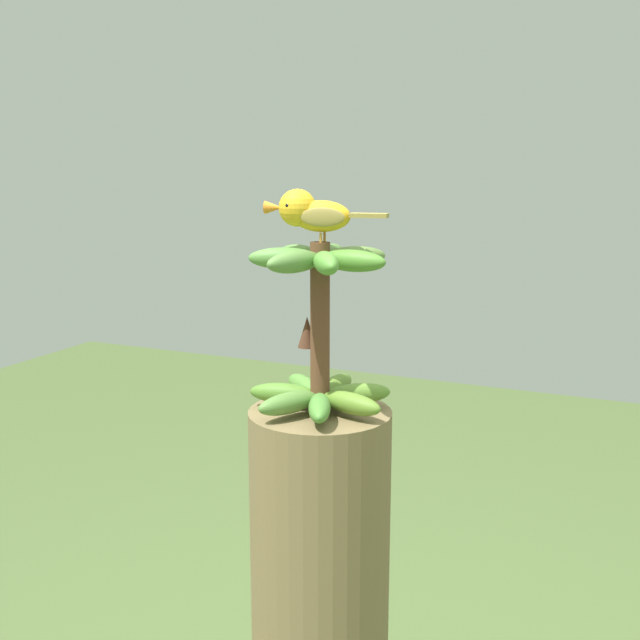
% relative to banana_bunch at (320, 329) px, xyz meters
% --- Properties ---
extents(banana_bunch, '(0.28, 0.28, 0.32)m').
position_rel_banana_bunch_xyz_m(banana_bunch, '(0.00, 0.00, 0.00)').
color(banana_bunch, brown).
rests_on(banana_bunch, banana_tree).
extents(perched_bird, '(0.23, 0.08, 0.10)m').
position_rel_banana_bunch_xyz_m(perched_bird, '(0.02, -0.00, 0.22)').
color(perched_bird, '#C68933').
rests_on(perched_bird, banana_bunch).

